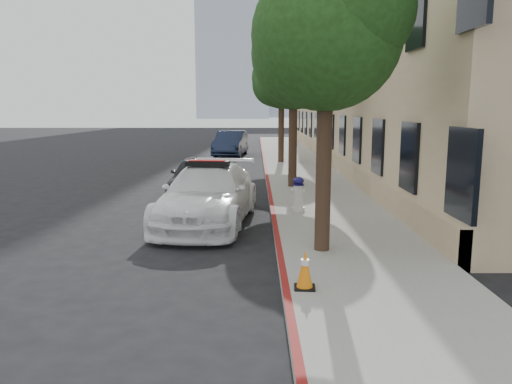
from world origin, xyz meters
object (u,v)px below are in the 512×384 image
object	(u,v)px
police_car	(208,195)
traffic_cone	(305,269)
parked_car_far	(231,143)
parked_car_mid	(197,176)
fire_hydrant	(298,195)

from	to	relation	value
police_car	traffic_cone	xyz separation A→B (m)	(1.97, -5.04, -0.29)
parked_car_far	parked_car_mid	bearing A→B (deg)	-85.76
parked_car_mid	parked_car_far	distance (m)	13.67
police_car	fire_hydrant	world-z (taller)	police_car
parked_car_mid	parked_car_far	world-z (taller)	parked_car_far
parked_car_mid	traffic_cone	distance (m)	9.54
police_car	parked_car_mid	distance (m)	4.18
fire_hydrant	traffic_cone	bearing A→B (deg)	-77.40
police_car	traffic_cone	size ratio (longest dim) A/B	8.53
parked_car_mid	traffic_cone	xyz separation A→B (m)	(2.72, -9.15, -0.21)
parked_car_far	traffic_cone	xyz separation A→B (m)	(2.25, -22.80, -0.30)
fire_hydrant	traffic_cone	distance (m)	5.81
police_car	parked_car_far	bearing A→B (deg)	97.45
parked_car_far	fire_hydrant	size ratio (longest dim) A/B	4.89
parked_car_far	fire_hydrant	xyz separation A→B (m)	(2.64, -17.00, -0.15)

